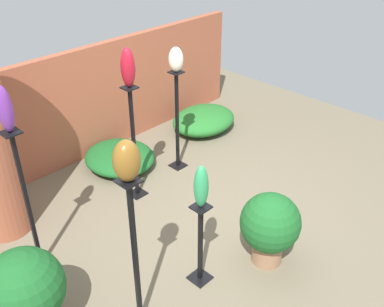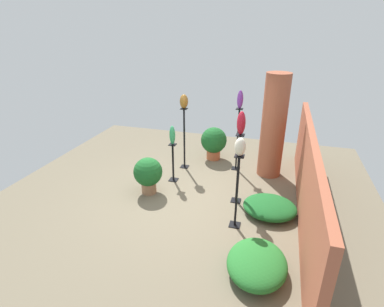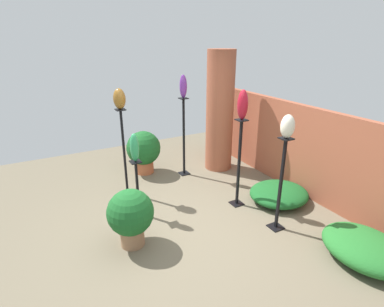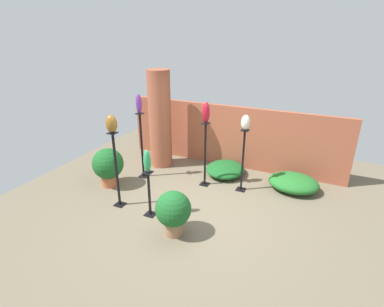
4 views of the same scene
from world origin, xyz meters
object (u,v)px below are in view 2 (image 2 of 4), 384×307
Objects in this scene: pedestal_jade at (173,164)px; art_vase_violet at (240,100)px; brick_pillar at (273,127)px; art_vase_bronze at (184,101)px; pedestal_bronze at (184,141)px; potted_plant_walkway_edge at (214,141)px; art_vase_jade at (172,135)px; potted_plant_front_left at (148,173)px; pedestal_violet at (237,142)px; art_vase_ruby at (241,123)px; art_vase_ivory at (240,147)px; pedestal_ivory at (237,195)px; pedestal_ruby at (238,172)px.

pedestal_jade is 2.16m from art_vase_violet.
brick_pillar is 2.68× the size of pedestal_jade.
brick_pillar is at bearing 96.26° from art_vase_bronze.
pedestal_bronze reaches higher than potted_plant_walkway_edge.
pedestal_jade is at bearing 0.00° from art_vase_jade.
potted_plant_walkway_edge reaches higher than potted_plant_front_left.
potted_plant_walkway_edge is at bearing 156.79° from pedestal_jade.
pedestal_violet is 3.46× the size of art_vase_ruby.
brick_pillar is 1.55× the size of pedestal_violet.
art_vase_ivory reaches higher than pedestal_violet.
art_vase_ruby is at bearing 8.96° from pedestal_violet.
pedestal_jade is at bearing -52.51° from pedestal_violet.
pedestal_jade is (0.75, -0.04, -0.31)m from pedestal_bronze.
pedestal_violet is at bearing 101.70° from pedestal_bronze.
art_vase_violet is (-2.33, -0.34, 1.14)m from pedestal_ivory.
brick_pillar reaches higher than pedestal_violet.
art_vase_jade is 0.96× the size of art_vase_ruby.
brick_pillar reaches higher than art_vase_violet.
art_vase_jade is (1.01, -1.32, 0.40)m from pedestal_violet.
pedestal_violet is (-0.04, -0.81, -0.49)m from brick_pillar.
brick_pillar is 7.74× the size of art_vase_ivory.
brick_pillar is 2.35m from art_vase_jade.
pedestal_violet is 1.94× the size of potted_plant_front_left.
pedestal_jade is 2.09× the size of art_vase_jade.
pedestal_jade is at bearing 154.62° from potted_plant_front_left.
pedestal_ruby is 1.90m from potted_plant_front_left.
pedestal_violet reaches higher than pedestal_ivory.
pedestal_violet is 1.71m from art_vase_jade.
pedestal_ivory is at bearing 38.27° from pedestal_bronze.
art_vase_ivory is 0.72× the size of art_vase_jade.
potted_plant_front_left is (1.66, -2.45, -0.75)m from brick_pillar.
pedestal_bronze is at bearing 177.17° from art_vase_jade.
art_vase_ruby reaches higher than pedestal_ivory.
pedestal_jade is 1.61m from potted_plant_walkway_edge.
brick_pillar is 7.25× the size of art_vase_bronze.
potted_plant_walkway_edge is at bearing -159.67° from pedestal_ivory.
art_vase_jade is 1.72m from potted_plant_walkway_edge.
pedestal_violet is at bearing 101.70° from art_vase_bronze.
art_vase_violet reaches higher than potted_plant_front_left.
potted_plant_front_left is at bearing -84.13° from pedestal_ruby.
potted_plant_front_left is at bearing -44.15° from pedestal_violet.
art_vase_ruby is at bearing -172.68° from pedestal_ivory.
pedestal_jade is at bearing -128.31° from pedestal_ivory.
pedestal_ivory is 1.72× the size of potted_plant_front_left.
brick_pillar is 1.74m from potted_plant_walkway_edge.
art_vase_ivory is at bearing 8.38° from art_vase_violet.
pedestal_violet is 3.61× the size of art_vase_jade.
art_vase_ivory is (2.33, 0.34, 0.83)m from pedestal_violet.
potted_plant_walkway_edge is at bearing -154.69° from art_vase_ruby.
art_vase_ivory is at bearing 20.33° from potted_plant_walkway_edge.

